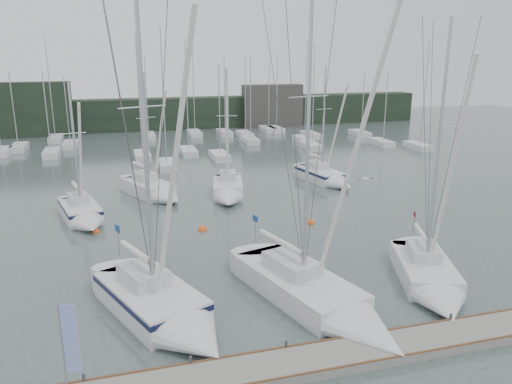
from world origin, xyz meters
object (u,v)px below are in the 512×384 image
sailboat_near_right (432,284)px  sailboat_mid_c (228,192)px  sailboat_near_center (328,305)px  sailboat_mid_d (328,178)px  buoy_b (311,223)px  sailboat_near_left (168,313)px  buoy_a (202,230)px  sailboat_mid_b (156,192)px  buoy_c (96,232)px  dock_banner (68,344)px  sailboat_mid_a (84,216)px

sailboat_near_right → sailboat_mid_c: 21.06m
sailboat_near_center → sailboat_mid_d: size_ratio=1.48×
sailboat_near_right → buoy_b: bearing=119.6°
sailboat_near_left → buoy_a: (3.81, 12.34, -0.67)m
sailboat_mid_b → buoy_c: (-4.91, -7.38, -0.58)m
sailboat_mid_c → sailboat_near_center: bearing=-77.3°
buoy_c → sailboat_near_center: bearing=-54.1°
buoy_a → dock_banner: (-7.62, -17.18, 2.68)m
sailboat_near_left → buoy_a: 12.93m
sailboat_mid_c → sailboat_mid_d: (10.39, 2.43, -0.03)m
sailboat_mid_b → buoy_c: bearing=-148.3°
sailboat_near_left → buoy_c: (-3.50, 14.03, -0.67)m
sailboat_mid_c → buoy_c: (-10.86, -5.50, -0.60)m
sailboat_near_right → sailboat_near_left: bearing=-161.8°
buoy_a → buoy_c: (-7.31, 1.69, 0.00)m
buoy_a → dock_banner: 18.99m
sailboat_mid_a → buoy_c: sailboat_mid_a is taller
buoy_b → buoy_c: size_ratio=1.19×
sailboat_near_left → sailboat_near_center: size_ratio=0.96×
sailboat_mid_b → sailboat_mid_d: bearing=-22.7°
sailboat_mid_c → sailboat_near_right: bearing=-60.0°
sailboat_near_left → buoy_b: size_ratio=27.29×
sailboat_near_left → sailboat_near_right: 13.75m
sailboat_near_left → buoy_c: 14.47m
sailboat_mid_a → dock_banner: sailboat_mid_a is taller
sailboat_near_right → sailboat_mid_d: size_ratio=1.26×
sailboat_mid_b → sailboat_near_left: bearing=-118.4°
sailboat_mid_d → buoy_a: bearing=-156.5°
buoy_b → sailboat_near_right: bearing=-80.9°
sailboat_mid_a → buoy_c: 2.45m
sailboat_mid_b → dock_banner: sailboat_mid_b is taller
buoy_a → dock_banner: dock_banner is taller
sailboat_mid_c → buoy_b: 9.12m
sailboat_near_right → sailboat_mid_a: (-18.10, 16.79, 0.06)m
sailboat_mid_d → dock_banner: sailboat_mid_d is taller
sailboat_mid_a → sailboat_mid_b: bearing=28.3°
dock_banner → sailboat_mid_a: bearing=104.3°
sailboat_near_center → sailboat_mid_d: (10.25, 23.13, 0.00)m
sailboat_mid_d → buoy_b: 11.99m
sailboat_near_center → buoy_c: 18.78m
sailboat_near_left → sailboat_near_center: (7.50, -1.18, -0.10)m
sailboat_mid_d → buoy_c: sailboat_mid_d is taller
sailboat_mid_c → dock_banner: bearing=-102.3°
sailboat_mid_a → buoy_a: (8.17, -3.90, -0.58)m
sailboat_mid_a → sailboat_near_left: bearing=-88.5°
buoy_a → dock_banner: bearing=-113.9°
sailboat_mid_c → sailboat_mid_d: bearing=25.5°
buoy_a → buoy_c: 7.51m
sailboat_mid_d → dock_banner: (-21.56, -26.80, 2.11)m
sailboat_mid_c → buoy_b: (4.43, -7.95, -0.60)m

